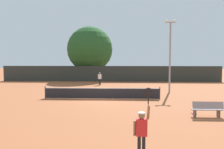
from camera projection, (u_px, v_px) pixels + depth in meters
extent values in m
plane|color=#9E5633|center=(102.00, 99.00, 19.24)|extent=(120.00, 120.00, 0.00)
cube|color=#232328|center=(102.00, 93.00, 19.21)|extent=(10.00, 0.03, 0.91)
cube|color=white|center=(102.00, 88.00, 19.18)|extent=(10.00, 0.04, 0.06)
cylinder|color=#333338|center=(45.00, 92.00, 19.43)|extent=(0.08, 0.08, 1.07)
cylinder|color=#333338|center=(160.00, 93.00, 18.99)|extent=(0.08, 0.08, 1.07)
cube|color=#2D332D|center=(110.00, 74.00, 33.86)|extent=(33.53, 0.12, 2.38)
cube|color=red|center=(142.00, 127.00, 7.65)|extent=(0.38, 0.22, 0.60)
sphere|color=#8C6647|center=(142.00, 116.00, 7.62)|extent=(0.23, 0.23, 0.23)
cylinder|color=white|center=(142.00, 113.00, 7.62)|extent=(0.24, 0.24, 0.04)
cylinder|color=black|center=(139.00, 147.00, 7.71)|extent=(0.12, 0.12, 0.81)
cylinder|color=black|center=(144.00, 147.00, 7.70)|extent=(0.12, 0.12, 0.81)
cylinder|color=#8C6647|center=(135.00, 128.00, 7.66)|extent=(0.09, 0.17, 0.57)
cylinder|color=#8C6647|center=(148.00, 112.00, 7.69)|extent=(0.09, 0.32, 0.55)
cylinder|color=black|center=(148.00, 101.00, 7.72)|extent=(0.04, 0.11, 0.28)
ellipsoid|color=black|center=(148.00, 92.00, 7.76)|extent=(0.30, 0.13, 0.36)
cube|color=white|center=(100.00, 77.00, 29.28)|extent=(0.38, 0.22, 0.59)
sphere|color=#8C6647|center=(100.00, 74.00, 29.25)|extent=(0.23, 0.23, 0.23)
cylinder|color=white|center=(100.00, 73.00, 29.25)|extent=(0.24, 0.24, 0.04)
cylinder|color=black|center=(99.00, 82.00, 29.34)|extent=(0.12, 0.12, 0.80)
cylinder|color=black|center=(100.00, 82.00, 29.33)|extent=(0.12, 0.12, 0.80)
cylinder|color=#8C6647|center=(98.00, 77.00, 29.30)|extent=(0.09, 0.17, 0.57)
cylinder|color=#8C6647|center=(102.00, 77.00, 29.27)|extent=(0.09, 0.16, 0.57)
sphere|color=#CCE033|center=(113.00, 99.00, 19.05)|extent=(0.07, 0.07, 0.07)
cylinder|color=black|center=(195.00, 114.00, 13.82)|extent=(0.28, 0.04, 0.04)
ellipsoid|color=red|center=(193.00, 113.00, 14.14)|extent=(0.28, 0.36, 0.04)
cube|color=gray|center=(207.00, 109.00, 13.26)|extent=(1.80, 0.40, 0.06)
cube|color=gray|center=(208.00, 105.00, 13.06)|extent=(1.80, 0.12, 0.44)
cube|color=#4C4C51|center=(195.00, 113.00, 13.31)|extent=(0.08, 0.36, 0.45)
cube|color=#4C4C51|center=(218.00, 113.00, 13.24)|extent=(0.08, 0.36, 0.45)
cylinder|color=gray|center=(170.00, 58.00, 22.91)|extent=(0.18, 0.18, 7.17)
cube|color=gray|center=(171.00, 22.00, 22.65)|extent=(1.10, 0.10, 0.10)
sphere|color=#F2EDCC|center=(166.00, 21.00, 22.67)|extent=(0.28, 0.28, 0.28)
sphere|color=#F2EDCC|center=(175.00, 21.00, 22.63)|extent=(0.28, 0.28, 0.28)
cylinder|color=brown|center=(90.00, 73.00, 37.18)|extent=(0.56, 0.56, 2.24)
sphere|color=#235123|center=(90.00, 49.00, 36.89)|extent=(7.54, 7.54, 7.54)
cube|color=navy|center=(65.00, 75.00, 39.47)|extent=(2.17, 4.32, 0.90)
cube|color=#2D333D|center=(65.00, 71.00, 39.11)|extent=(1.84, 2.31, 0.64)
cylinder|color=black|center=(63.00, 76.00, 40.92)|extent=(0.22, 0.60, 0.60)
cylinder|color=black|center=(72.00, 76.00, 40.85)|extent=(0.22, 0.60, 0.60)
cylinder|color=black|center=(58.00, 77.00, 38.13)|extent=(0.22, 0.60, 0.60)
cylinder|color=black|center=(68.00, 77.00, 38.06)|extent=(0.22, 0.60, 0.60)
cube|color=navy|center=(148.00, 74.00, 42.10)|extent=(1.94, 4.22, 0.90)
cube|color=#2D333D|center=(148.00, 70.00, 41.75)|extent=(1.72, 2.22, 0.64)
cylinder|color=black|center=(142.00, 75.00, 43.55)|extent=(0.22, 0.60, 0.60)
cylinder|color=black|center=(151.00, 75.00, 43.48)|extent=(0.22, 0.60, 0.60)
cylinder|color=black|center=(144.00, 76.00, 40.76)|extent=(0.22, 0.60, 0.60)
cylinder|color=black|center=(153.00, 76.00, 40.69)|extent=(0.22, 0.60, 0.60)
cube|color=white|center=(167.00, 75.00, 40.27)|extent=(2.30, 4.36, 0.90)
cube|color=#2D333D|center=(167.00, 70.00, 39.91)|extent=(1.90, 2.35, 0.64)
cylinder|color=black|center=(161.00, 76.00, 41.72)|extent=(0.22, 0.60, 0.60)
cylinder|color=black|center=(170.00, 76.00, 41.64)|extent=(0.22, 0.60, 0.60)
cylinder|color=black|center=(163.00, 77.00, 38.93)|extent=(0.22, 0.60, 0.60)
cylinder|color=black|center=(173.00, 77.00, 38.85)|extent=(0.22, 0.60, 0.60)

